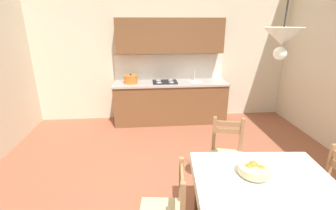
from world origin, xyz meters
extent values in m
cube|color=#99563D|center=(0.00, 0.00, -0.05)|extent=(6.15, 6.04, 0.10)
cube|color=beige|center=(0.00, 2.78, 2.01)|extent=(6.15, 0.12, 4.02)
cube|color=brown|center=(0.13, 2.41, 0.43)|extent=(2.40, 0.60, 0.86)
cube|color=#ADA8A3|center=(0.13, 2.40, 0.88)|extent=(2.43, 0.63, 0.04)
cube|color=white|center=(0.13, 2.71, 1.18)|extent=(2.40, 0.01, 0.55)
cube|color=brown|center=(0.13, 2.54, 1.85)|extent=(2.21, 0.34, 0.70)
cube|color=black|center=(0.13, 2.14, 0.04)|extent=(2.36, 0.02, 0.09)
cylinder|color=silver|center=(0.67, 2.41, 0.90)|extent=(0.34, 0.34, 0.02)
cylinder|color=silver|center=(0.67, 2.55, 1.01)|extent=(0.02, 0.02, 0.22)
cube|color=black|center=(0.01, 2.41, 0.91)|extent=(0.52, 0.42, 0.01)
cylinder|color=silver|center=(-0.12, 2.31, 0.92)|extent=(0.11, 0.11, 0.01)
cylinder|color=silver|center=(0.14, 2.31, 0.92)|extent=(0.11, 0.11, 0.01)
cylinder|color=silver|center=(-0.12, 2.51, 0.92)|extent=(0.11, 0.11, 0.01)
cylinder|color=silver|center=(0.14, 2.51, 0.92)|extent=(0.11, 0.11, 0.01)
cylinder|color=orange|center=(-0.71, 2.39, 0.98)|extent=(0.28, 0.28, 0.15)
cylinder|color=orange|center=(-0.71, 2.39, 1.06)|extent=(0.29, 0.29, 0.02)
sphere|color=black|center=(-0.71, 2.39, 1.08)|extent=(0.04, 0.04, 0.04)
cube|color=brown|center=(0.68, -0.76, 0.74)|extent=(1.28, 0.93, 0.02)
cube|color=brown|center=(0.16, -0.36, 0.36)|extent=(0.08, 0.08, 0.73)
cube|color=brown|center=(1.26, -0.45, 0.36)|extent=(0.08, 0.08, 0.73)
cube|color=white|center=(0.68, -0.76, 0.75)|extent=(1.35, 0.99, 0.00)
cube|color=white|center=(0.72, -0.31, 0.69)|extent=(1.27, 0.11, 0.12)
cube|color=white|center=(0.04, -0.70, 0.69)|extent=(0.08, 0.89, 0.12)
cube|color=white|center=(1.32, -0.81, 0.69)|extent=(0.08, 0.89, 0.12)
cube|color=#A3754C|center=(-0.08, -0.64, 0.46)|extent=(0.05, 0.05, 0.93)
cube|color=#A3754C|center=(-0.10, -0.82, 0.84)|extent=(0.06, 0.32, 0.07)
cube|color=#A3754C|center=(-0.10, -0.82, 0.74)|extent=(0.06, 0.32, 0.07)
cube|color=#A3754C|center=(1.53, -0.53, 0.46)|extent=(0.05, 0.05, 0.93)
cube|color=#D1BC89|center=(0.64, 0.09, 0.43)|extent=(0.51, 0.51, 0.04)
cube|color=#A3754C|center=(0.77, -0.12, 0.21)|extent=(0.05, 0.05, 0.41)
cube|color=#A3754C|center=(0.42, -0.04, 0.21)|extent=(0.05, 0.05, 0.41)
cube|color=#A3754C|center=(0.86, 0.22, 0.46)|extent=(0.05, 0.05, 0.93)
cube|color=#A3754C|center=(0.51, 0.31, 0.46)|extent=(0.05, 0.05, 0.93)
cube|color=#A3754C|center=(0.69, 0.27, 0.84)|extent=(0.32, 0.10, 0.07)
cube|color=#A3754C|center=(0.69, 0.27, 0.74)|extent=(0.32, 0.10, 0.07)
cylinder|color=beige|center=(0.60, -0.71, 0.77)|extent=(0.17, 0.17, 0.02)
cylinder|color=beige|center=(0.60, -0.71, 0.81)|extent=(0.30, 0.30, 0.07)
sphere|color=orange|center=(0.55, -0.70, 0.82)|extent=(0.09, 0.09, 0.09)
sphere|color=orange|center=(0.66, -0.73, 0.82)|extent=(0.08, 0.08, 0.08)
sphere|color=orange|center=(0.60, -0.68, 0.83)|extent=(0.10, 0.10, 0.10)
cone|color=silver|center=(0.74, -0.61, 2.01)|extent=(0.32, 0.32, 0.14)
sphere|color=white|center=(0.74, -0.61, 1.87)|extent=(0.11, 0.11, 0.11)
camera|label=1|loc=(-0.38, -2.54, 2.12)|focal=25.46mm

